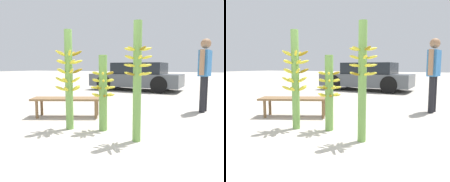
# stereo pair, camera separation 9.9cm
# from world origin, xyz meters

# --- Properties ---
(ground_plane) EXTENTS (80.00, 80.00, 0.00)m
(ground_plane) POSITION_xyz_m (0.00, 0.00, 0.00)
(ground_plane) COLOR #B2AA9E
(banana_stalk_left) EXTENTS (0.48, 0.48, 1.68)m
(banana_stalk_left) POSITION_xyz_m (-0.64, 0.22, 0.88)
(banana_stalk_left) COLOR #6B9E47
(banana_stalk_left) RESTS_ON ground_plane
(banana_stalk_center) EXTENTS (0.41, 0.41, 1.26)m
(banana_stalk_center) POSITION_xyz_m (-0.08, 0.38, 0.66)
(banana_stalk_center) COLOR #6B9E47
(banana_stalk_center) RESTS_ON ground_plane
(banana_stalk_right) EXTENTS (0.42, 0.41, 1.70)m
(banana_stalk_right) POSITION_xyz_m (0.61, 0.11, 0.89)
(banana_stalk_right) COLOR #6B9E47
(banana_stalk_right) RESTS_ON ground_plane
(vendor_person) EXTENTS (0.29, 0.68, 1.72)m
(vendor_person) POSITION_xyz_m (1.39, 2.74, 1.02)
(vendor_person) COLOR black
(vendor_person) RESTS_ON ground_plane
(market_bench) EXTENTS (1.54, 1.01, 0.41)m
(market_bench) POSITION_xyz_m (-1.21, 0.95, 0.36)
(market_bench) COLOR brown
(market_bench) RESTS_ON ground_plane
(parked_car) EXTENTS (4.04, 1.82, 1.24)m
(parked_car) POSITION_xyz_m (-1.56, 6.66, 0.61)
(parked_car) COLOR #4C5156
(parked_car) RESTS_ON ground_plane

